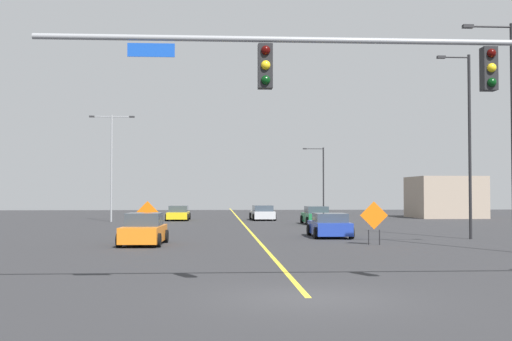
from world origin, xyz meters
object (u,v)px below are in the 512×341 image
(street_lamp_near_left, at_px, (468,139))
(construction_sign_median_far, at_px, (147,214))
(street_lamp_near_right, at_px, (112,159))
(car_orange_approaching, at_px, (144,230))
(traffic_signal_assembly, at_px, (474,86))
(construction_sign_right_lane, at_px, (374,217))
(car_yellow_distant, at_px, (178,213))
(car_blue_near, at_px, (330,226))
(street_lamp_mid_left, at_px, (322,177))
(car_green_far, at_px, (316,216))
(car_silver_passing, at_px, (262,213))

(street_lamp_near_left, relative_size, construction_sign_median_far, 4.99)
(street_lamp_near_right, xyz_separation_m, car_orange_approaching, (5.53, -25.63, -4.69))
(street_lamp_near_right, xyz_separation_m, construction_sign_median_far, (4.93, -18.11, -4.16))
(street_lamp_near_right, relative_size, car_orange_approaching, 2.22)
(traffic_signal_assembly, height_order, street_lamp_near_left, street_lamp_near_left)
(construction_sign_right_lane, height_order, car_yellow_distant, construction_sign_right_lane)
(car_orange_approaching, xyz_separation_m, car_blue_near, (9.73, 4.93, -0.05))
(street_lamp_near_left, relative_size, construction_sign_right_lane, 4.81)
(street_lamp_near_left, xyz_separation_m, car_blue_near, (-7.14, 2.00, -4.73))
(traffic_signal_assembly, xyz_separation_m, street_lamp_near_right, (-15.12, 41.88, 0.34))
(street_lamp_mid_left, bearing_deg, street_lamp_near_left, -87.67)
(car_green_far, relative_size, car_blue_near, 0.98)
(street_lamp_near_right, height_order, car_silver_passing, street_lamp_near_right)
(construction_sign_right_lane, bearing_deg, construction_sign_median_far, 144.51)
(car_green_far, distance_m, car_blue_near, 15.25)
(street_lamp_near_right, height_order, construction_sign_right_lane, street_lamp_near_right)
(street_lamp_near_right, relative_size, car_yellow_distant, 2.01)
(construction_sign_median_far, xyz_separation_m, car_silver_passing, (8.20, 20.50, -0.57))
(street_lamp_near_right, xyz_separation_m, car_green_far, (16.79, -5.53, -4.71))
(car_green_far, height_order, car_silver_passing, car_green_far)
(traffic_signal_assembly, distance_m, construction_sign_median_far, 26.14)
(street_lamp_mid_left, xyz_separation_m, car_silver_passing, (-7.66, -14.21, -3.61))
(construction_sign_right_lane, distance_m, car_orange_approaching, 10.93)
(car_green_far, height_order, car_yellow_distant, car_green_far)
(traffic_signal_assembly, xyz_separation_m, car_yellow_distant, (-9.55, 44.41, -4.42))
(construction_sign_median_far, bearing_deg, street_lamp_near_left, -14.73)
(traffic_signal_assembly, height_order, construction_sign_median_far, traffic_signal_assembly)
(street_lamp_near_left, bearing_deg, car_blue_near, 164.33)
(street_lamp_near_left, xyz_separation_m, car_orange_approaching, (-16.87, -2.92, -4.68))
(construction_sign_right_lane, relative_size, car_silver_passing, 0.45)
(street_lamp_near_left, relative_size, car_yellow_distant, 2.17)
(street_lamp_near_right, distance_m, construction_sign_right_lane, 31.27)
(car_yellow_distant, bearing_deg, construction_sign_right_lane, -69.39)
(traffic_signal_assembly, height_order, car_silver_passing, traffic_signal_assembly)
(street_lamp_near_left, relative_size, car_blue_near, 2.30)
(car_orange_approaching, bearing_deg, construction_sign_right_lane, -3.55)
(street_lamp_near_left, xyz_separation_m, car_green_far, (-5.60, 17.18, -4.70))
(street_lamp_near_right, bearing_deg, car_yellow_distant, 24.44)
(street_lamp_mid_left, xyz_separation_m, car_yellow_distant, (-15.22, -14.06, -3.64))
(car_orange_approaching, distance_m, car_blue_near, 10.90)
(street_lamp_mid_left, xyz_separation_m, construction_sign_right_lane, (-4.38, -42.90, -2.95))
(street_lamp_mid_left, relative_size, car_orange_approaching, 1.83)
(car_blue_near, bearing_deg, street_lamp_mid_left, 81.55)
(car_orange_approaching, xyz_separation_m, car_green_far, (11.27, 20.10, -0.02))
(street_lamp_near_right, bearing_deg, car_green_far, -18.23)
(construction_sign_right_lane, bearing_deg, street_lamp_near_right, 121.97)
(construction_sign_right_lane, bearing_deg, car_blue_near, 101.73)
(traffic_signal_assembly, relative_size, car_green_far, 3.85)
(construction_sign_right_lane, relative_size, car_orange_approaching, 0.50)
(street_lamp_near_left, bearing_deg, car_silver_passing, 110.26)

